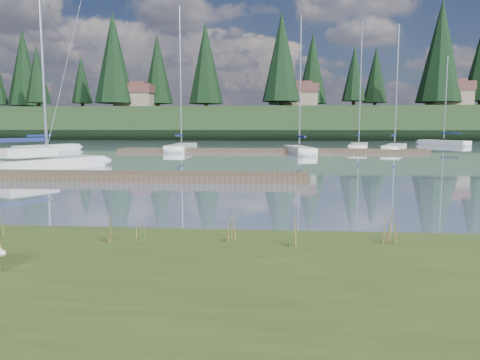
{
  "coord_description": "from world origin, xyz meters",
  "views": [
    {
      "loc": [
        2.82,
        -9.85,
        2.23
      ],
      "look_at": [
        2.03,
        -0.5,
        1.14
      ],
      "focal_mm": 35.0,
      "sensor_mm": 36.0,
      "label": 1
    }
  ],
  "objects": [
    {
      "name": "ground",
      "position": [
        0.0,
        30.0,
        0.0
      ],
      "size": [
        200.0,
        200.0,
        0.0
      ],
      "primitive_type": "plane",
      "color": "slate",
      "rests_on": "ground"
    },
    {
      "name": "ridge",
      "position": [
        0.0,
        73.0,
        2.5
      ],
      "size": [
        200.0,
        20.0,
        5.0
      ],
      "primitive_type": "cube",
      "color": "black",
      "rests_on": "ground"
    },
    {
      "name": "sailboat_main",
      "position": [
        -9.14,
        13.2,
        0.42
      ],
      "size": [
        5.49,
        8.22,
        12.21
      ],
      "rotation": [
        0.0,
        0.0,
        1.07
      ],
      "color": "white",
      "rests_on": "ground"
    },
    {
      "name": "dock_near",
      "position": [
        -4.0,
        9.0,
        0.15
      ],
      "size": [
        16.0,
        2.0,
        0.3
      ],
      "primitive_type": "cube",
      "color": "#4C3D2C",
      "rests_on": "ground"
    },
    {
      "name": "dock_far",
      "position": [
        2.0,
        30.0,
        0.15
      ],
      "size": [
        26.0,
        2.2,
        0.3
      ],
      "primitive_type": "cube",
      "color": "#4C3D2C",
      "rests_on": "ground"
    },
    {
      "name": "sailboat_bg_0",
      "position": [
        -17.43,
        30.52,
        0.32
      ],
      "size": [
        3.91,
        6.96,
        10.22
      ],
      "rotation": [
        0.0,
        0.0,
        1.18
      ],
      "color": "white",
      "rests_on": "ground"
    },
    {
      "name": "sailboat_bg_1",
      "position": [
        -6.08,
        32.77,
        0.33
      ],
      "size": [
        1.96,
        8.68,
        12.8
      ],
      "rotation": [
        0.0,
        0.0,
        1.6
      ],
      "color": "white",
      "rests_on": "ground"
    },
    {
      "name": "sailboat_bg_2",
      "position": [
        4.31,
        28.83,
        0.33
      ],
      "size": [
        2.58,
        7.43,
        11.04
      ],
      "rotation": [
        0.0,
        0.0,
        1.73
      ],
      "color": "white",
      "rests_on": "ground"
    },
    {
      "name": "sailboat_bg_3",
      "position": [
        10.36,
        35.51,
        0.32
      ],
      "size": [
        3.07,
        8.21,
        11.83
      ],
      "rotation": [
        0.0,
        0.0,
        1.38
      ],
      "color": "white",
      "rests_on": "ground"
    },
    {
      "name": "sailboat_bg_4",
      "position": [
        13.28,
        33.57,
        0.33
      ],
      "size": [
        3.89,
        7.58,
        11.13
      ],
      "rotation": [
        0.0,
        0.0,
        1.23
      ],
      "color": "white",
      "rests_on": "ground"
    },
    {
      "name": "sailboat_bg_5",
      "position": [
        21.56,
        47.05,
        0.32
      ],
      "size": [
        4.92,
        6.82,
        10.3
      ],
      "rotation": [
        0.0,
        0.0,
        2.12
      ],
      "color": "white",
      "rests_on": "ground"
    },
    {
      "name": "weed_0",
      "position": [
        0.09,
        -2.58,
        0.57
      ],
      "size": [
        0.17,
        0.14,
        0.52
      ],
      "color": "#475B23",
      "rests_on": "bank"
    },
    {
      "name": "weed_1",
      "position": [
        0.52,
        -2.29,
        0.52
      ],
      "size": [
        0.17,
        0.14,
        0.4
      ],
      "color": "#475B23",
      "rests_on": "bank"
    },
    {
      "name": "weed_2",
      "position": [
        3.03,
        -2.57,
        0.63
      ],
      "size": [
        0.17,
        0.14,
        0.67
      ],
      "color": "#475B23",
      "rests_on": "bank"
    },
    {
      "name": "weed_4",
      "position": [
        2.08,
        -2.34,
        0.57
      ],
      "size": [
        0.17,
        0.14,
        0.51
      ],
      "color": "#475B23",
      "rests_on": "bank"
    },
    {
      "name": "weed_5",
      "position": [
        4.6,
        -2.31,
        0.63
      ],
      "size": [
        0.17,
        0.14,
        0.67
      ],
      "color": "#475B23",
      "rests_on": "bank"
    },
    {
      "name": "mud_lip",
      "position": [
        0.0,
        -1.6,
        0.07
      ],
      "size": [
        60.0,
        0.5,
        0.14
      ],
      "primitive_type": "cube",
      "color": "#33281C",
      "rests_on": "ground"
    },
    {
      "name": "conifer_1",
      "position": [
        -40.0,
        71.0,
        11.28
      ],
      "size": [
        4.4,
        4.4,
        11.3
      ],
      "color": "#382619",
      "rests_on": "ridge"
    },
    {
      "name": "conifer_2",
      "position": [
        -25.0,
        68.0,
        13.54
      ],
      "size": [
        6.6,
        6.6,
        16.05
      ],
      "color": "#382619",
      "rests_on": "ridge"
    },
    {
      "name": "conifer_3",
      "position": [
        -10.0,
        72.0,
        11.74
      ],
      "size": [
        4.84,
        4.84,
        12.25
      ],
      "color": "#382619",
      "rests_on": "ridge"
    },
    {
      "name": "conifer_4",
      "position": [
        3.0,
        66.0,
        13.09
      ],
      "size": [
        6.16,
        6.16,
        15.1
      ],
      "color": "#382619",
      "rests_on": "ridge"
    },
    {
      "name": "conifer_5",
      "position": [
        15.0,
        70.0,
        10.83
      ],
      "size": [
        3.96,
        3.96,
        10.35
      ],
      "color": "#382619",
      "rests_on": "ridge"
    },
    {
      "name": "conifer_6",
      "position": [
        28.0,
        68.0,
        13.99
      ],
      "size": [
        7.04,
        7.04,
        17.0
      ],
      "color": "#382619",
      "rests_on": "ridge"
    },
    {
      "name": "house_0",
      "position": [
        -22.0,
        70.0,
        7.31
      ],
      "size": [
        6.3,
        5.3,
        4.65
      ],
      "color": "gray",
      "rests_on": "ridge"
    },
    {
      "name": "house_1",
      "position": [
        6.0,
        71.0,
        7.31
      ],
      "size": [
        6.3,
        5.3,
        4.65
      ],
      "color": "gray",
      "rests_on": "ridge"
    },
    {
      "name": "house_2",
      "position": [
        30.0,
        69.0,
        7.31
      ],
      "size": [
        6.3,
        5.3,
        4.65
      ],
      "color": "gray",
      "rests_on": "ridge"
    }
  ]
}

